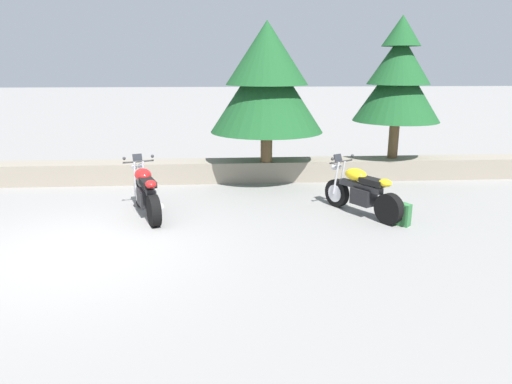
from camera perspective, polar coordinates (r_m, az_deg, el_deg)
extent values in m
plane|color=gray|center=(8.46, -20.89, -6.80)|extent=(120.00, 120.00, 0.00)
cube|color=gray|center=(12.85, -15.04, 2.39)|extent=(36.00, 0.80, 0.55)
cylinder|color=black|center=(10.58, -14.10, -0.08)|extent=(0.34, 0.63, 0.62)
cylinder|color=black|center=(9.22, -12.47, -2.26)|extent=(0.38, 0.64, 0.62)
cylinder|color=silver|center=(10.58, -14.10, -0.08)|extent=(0.28, 0.42, 0.38)
cube|color=black|center=(9.83, -13.32, -0.62)|extent=(0.47, 0.56, 0.34)
cube|color=#2D2D30|center=(9.87, -13.50, 0.65)|extent=(0.51, 1.08, 0.12)
ellipsoid|color=red|center=(9.96, -13.75, 2.07)|extent=(0.50, 0.61, 0.26)
cube|color=black|center=(9.51, -13.18, 1.12)|extent=(0.44, 0.62, 0.12)
ellipsoid|color=red|center=(9.22, -12.83, 0.94)|extent=(0.30, 0.34, 0.16)
cylinder|color=#2D2D30|center=(10.34, -14.28, 3.66)|extent=(0.63, 0.26, 0.04)
sphere|color=silver|center=(10.49, -14.74, 3.01)|extent=(0.13, 0.13, 0.13)
sphere|color=silver|center=(10.52, -13.99, 3.09)|extent=(0.13, 0.13, 0.13)
cube|color=#26282D|center=(10.43, -14.40, 4.08)|extent=(0.22, 0.16, 0.18)
cylinder|color=silver|center=(9.46, -11.84, -1.46)|extent=(0.23, 0.39, 0.11)
cylinder|color=silver|center=(10.44, -14.67, 1.71)|extent=(0.10, 0.17, 0.73)
cylinder|color=silver|center=(10.47, -13.70, 1.82)|extent=(0.10, 0.17, 0.73)
sphere|color=#2D2D30|center=(10.24, -15.92, 4.00)|extent=(0.07, 0.07, 0.07)
sphere|color=#2D2D30|center=(10.34, -12.63, 4.32)|extent=(0.07, 0.07, 0.07)
cylinder|color=black|center=(10.40, 9.93, -0.11)|extent=(0.44, 0.60, 0.62)
cylinder|color=black|center=(9.49, 16.05, -2.01)|extent=(0.47, 0.62, 0.62)
cylinder|color=silver|center=(10.40, 9.93, -0.11)|extent=(0.34, 0.41, 0.38)
cube|color=black|center=(9.87, 13.09, -0.53)|extent=(0.52, 0.58, 0.34)
cube|color=#2D2D30|center=(9.88, 12.74, 0.72)|extent=(0.69, 1.01, 0.12)
ellipsoid|color=yellow|center=(9.93, 12.17, 2.13)|extent=(0.56, 0.62, 0.26)
cube|color=black|center=(9.63, 14.23, 1.23)|extent=(0.51, 0.61, 0.12)
ellipsoid|color=yellow|center=(9.44, 15.62, 1.09)|extent=(0.33, 0.35, 0.16)
cylinder|color=#2D2D30|center=(10.18, 10.43, 3.70)|extent=(0.58, 0.37, 0.04)
sphere|color=silver|center=(10.26, 9.56, 3.03)|extent=(0.13, 0.13, 0.13)
sphere|color=silver|center=(10.36, 10.12, 3.12)|extent=(0.13, 0.13, 0.13)
cube|color=#26282D|center=(10.24, 10.05, 4.12)|extent=(0.22, 0.18, 0.18)
cylinder|color=silver|center=(9.74, 15.58, -1.23)|extent=(0.29, 0.38, 0.11)
cylinder|color=silver|center=(10.22, 9.82, 1.71)|extent=(0.12, 0.16, 0.73)
cylinder|color=silver|center=(10.35, 10.53, 1.84)|extent=(0.12, 0.16, 0.73)
sphere|color=#2D2D30|center=(9.93, 9.40, 4.04)|extent=(0.07, 0.07, 0.07)
sphere|color=#2D2D30|center=(10.35, 11.79, 4.38)|extent=(0.07, 0.07, 0.07)
cube|color=#2D6B38|center=(9.51, 17.58, -2.65)|extent=(0.34, 0.34, 0.44)
cube|color=#2D6B38|center=(9.63, 17.85, -2.72)|extent=(0.20, 0.21, 0.24)
ellipsoid|color=#2D6B38|center=(9.45, 17.68, -1.44)|extent=(0.32, 0.32, 0.08)
cube|color=#193A1E|center=(9.45, 16.86, -2.59)|extent=(0.06, 0.06, 0.37)
cube|color=#193A1E|center=(9.38, 17.77, -2.79)|extent=(0.06, 0.06, 0.37)
cylinder|color=brown|center=(12.28, 1.30, 6.21)|extent=(0.31, 0.31, 1.08)
cone|color=#194C23|center=(12.14, 1.33, 12.55)|extent=(2.92, 2.92, 2.18)
cone|color=#194C23|center=(12.13, 1.36, 16.76)|extent=(2.10, 2.10, 1.57)
cylinder|color=brown|center=(13.34, 16.63, 6.93)|extent=(0.27, 0.27, 1.36)
cone|color=#194C23|center=(13.23, 17.04, 12.17)|extent=(2.31, 2.31, 1.77)
cone|color=#194C23|center=(13.22, 17.29, 15.31)|extent=(1.66, 1.66, 1.27)
cone|color=#194C23|center=(13.25, 17.55, 18.44)|extent=(1.02, 1.02, 0.78)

